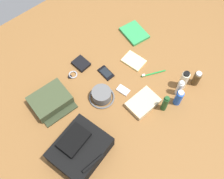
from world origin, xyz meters
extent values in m
cube|color=brown|center=(0.00, 0.00, -0.01)|extent=(2.64, 2.02, 0.02)
cube|color=black|center=(0.40, 0.18, 0.06)|extent=(0.36, 0.32, 0.11)
cube|color=black|center=(0.40, 0.14, 0.13)|extent=(0.19, 0.15, 0.03)
cylinder|color=black|center=(0.40, 0.31, 0.12)|extent=(0.14, 0.02, 0.02)
cube|color=#384228|center=(0.35, -0.20, 0.04)|extent=(0.25, 0.20, 0.07)
cube|color=#2C3520|center=(0.35, -0.10, 0.01)|extent=(0.23, 0.08, 0.01)
cylinder|color=#5B5B5B|center=(0.08, -0.01, 0.04)|extent=(0.13, 0.13, 0.07)
torus|color=#5B5B5B|center=(0.08, -0.01, 0.01)|extent=(0.17, 0.17, 0.01)
cylinder|color=#473319|center=(-0.47, 0.31, 0.05)|extent=(0.05, 0.05, 0.11)
cylinder|color=silver|center=(-0.47, 0.31, 0.12)|extent=(0.04, 0.04, 0.01)
cylinder|color=beige|center=(-0.38, 0.27, 0.08)|extent=(0.05, 0.05, 0.15)
cylinder|color=black|center=(-0.38, 0.27, 0.16)|extent=(0.04, 0.04, 0.01)
cylinder|color=white|center=(-0.32, 0.29, 0.06)|extent=(0.04, 0.04, 0.13)
cylinder|color=white|center=(-0.32, 0.29, 0.14)|extent=(0.03, 0.03, 0.01)
cylinder|color=blue|center=(-0.27, 0.33, 0.06)|extent=(0.05, 0.05, 0.13)
cylinder|color=silver|center=(-0.27, 0.33, 0.13)|extent=(0.04, 0.04, 0.01)
cylinder|color=#19471E|center=(-0.17, 0.30, 0.07)|extent=(0.04, 0.04, 0.14)
cylinder|color=#19471E|center=(-0.17, 0.30, 0.14)|extent=(0.03, 0.03, 0.01)
cube|color=#2D934C|center=(-0.46, -0.27, 0.01)|extent=(0.17, 0.21, 0.02)
cube|color=white|center=(-0.46, -0.27, 0.01)|extent=(0.16, 0.20, 0.01)
cube|color=black|center=(-0.07, -0.14, 0.01)|extent=(0.06, 0.11, 0.01)
cube|color=black|center=(-0.07, -0.14, 0.01)|extent=(0.05, 0.08, 0.00)
cube|color=#B7B7BC|center=(-0.07, 0.04, 0.01)|extent=(0.07, 0.09, 0.01)
cylinder|color=silver|center=(-0.07, 0.02, 0.01)|extent=(0.03, 0.03, 0.00)
torus|color=#99999E|center=(0.11, -0.28, 0.01)|extent=(0.06, 0.06, 0.01)
cylinder|color=black|center=(0.14, -0.28, 0.01)|extent=(0.03, 0.03, 0.01)
cylinder|color=#198C33|center=(-0.31, 0.08, 0.01)|extent=(0.16, 0.08, 0.01)
cube|color=white|center=(-0.24, 0.05, 0.02)|extent=(0.02, 0.02, 0.01)
cube|color=black|center=(0.02, -0.31, 0.01)|extent=(0.10, 0.12, 0.02)
cube|color=beige|center=(-0.28, -0.09, 0.01)|extent=(0.13, 0.17, 0.02)
cube|color=#C6B289|center=(-0.09, 0.20, 0.02)|extent=(0.20, 0.14, 0.04)
camera|label=1|loc=(0.54, 0.62, 1.53)|focal=41.97mm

